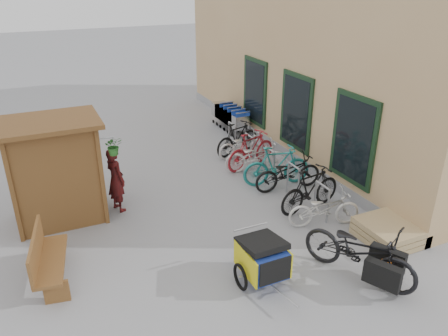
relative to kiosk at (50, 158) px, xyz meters
name	(u,v)px	position (x,y,z in m)	size (l,w,h in m)	color
ground	(232,240)	(3.28, -2.47, -1.55)	(80.00, 80.00, 0.00)	gray
building	(353,32)	(9.77, 2.03, 1.94)	(6.07, 13.00, 7.00)	tan
kiosk	(50,158)	(0.00, 0.00, 0.00)	(2.49, 1.65, 2.40)	brown
bike_rack	(270,161)	(5.58, -0.07, -1.04)	(0.05, 5.35, 0.86)	#A5A8AD
pallet_stack	(387,233)	(6.28, -3.87, -1.34)	(1.00, 1.20, 0.40)	tan
bench	(46,258)	(-0.41, -2.29, -1.03)	(0.74, 1.67, 1.02)	brown
shopping_carts	(229,115)	(6.28, 4.02, -0.98)	(0.55, 2.17, 0.98)	silver
child_trailer	(263,257)	(3.20, -3.92, -1.02)	(0.96, 1.62, 0.96)	#1B3D99
cargo_bike	(361,252)	(4.91, -4.57, -0.98)	(1.66, 2.32, 1.16)	black
person_kiosk	(116,180)	(1.36, -0.10, -0.75)	(0.58, 0.38, 1.59)	maroon
bike_0	(324,208)	(5.43, -2.78, -1.12)	(0.58, 1.65, 0.87)	silver
bike_1	(310,189)	(5.56, -2.04, -1.01)	(0.51, 1.82, 1.09)	black
bike_2	(288,172)	(5.66, -0.90, -1.07)	(0.65, 1.85, 0.97)	black
bike_3	(277,166)	(5.53, -0.53, -1.00)	(0.52, 1.85, 1.11)	teal
bike_4	(256,156)	(5.43, 0.44, -1.08)	(0.62, 1.78, 0.94)	silver
bike_5	(251,150)	(5.45, 0.77, -1.00)	(0.52, 1.83, 1.10)	maroon
bike_6	(243,145)	(5.56, 1.54, -1.13)	(0.56, 1.60, 0.84)	silver
bike_7	(238,138)	(5.56, 1.90, -1.04)	(0.49, 1.72, 1.03)	black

